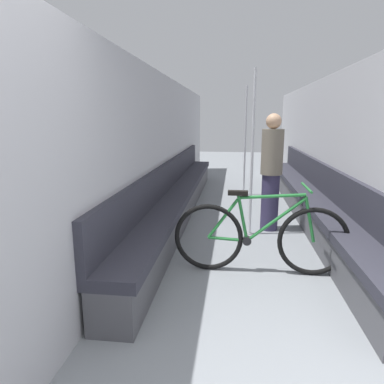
{
  "coord_description": "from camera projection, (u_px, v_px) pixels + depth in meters",
  "views": [
    {
      "loc": [
        -0.16,
        -1.19,
        1.57
      ],
      "look_at": [
        -0.64,
        2.66,
        0.73
      ],
      "focal_mm": 32.0,
      "sensor_mm": 36.0,
      "label": 1
    }
  ],
  "objects": [
    {
      "name": "wall_right",
      "position": [
        336.0,
        151.0,
        4.9
      ],
      "size": [
        0.1,
        11.08,
        2.21
      ],
      "primitive_type": "cube",
      "color": "#B2B2B7",
      "rests_on": "ground"
    },
    {
      "name": "grab_pole_near",
      "position": [
        252.0,
        157.0,
        4.52
      ],
      "size": [
        0.08,
        0.08,
        2.19
      ],
      "color": "gray",
      "rests_on": "ground"
    },
    {
      "name": "bench_seat_row_left",
      "position": [
        179.0,
        197.0,
        5.63
      ],
      "size": [
        0.43,
        6.67,
        0.89
      ],
      "color": "#4C4C51",
      "rests_on": "ground"
    },
    {
      "name": "passenger_standing",
      "position": [
        271.0,
        171.0,
        4.77
      ],
      "size": [
        0.3,
        0.3,
        1.63
      ],
      "rotation": [
        0.0,
        0.0,
        -1.97
      ],
      "color": "#332D4C",
      "rests_on": "ground"
    },
    {
      "name": "bicycle",
      "position": [
        260.0,
        237.0,
        3.49
      ],
      "size": [
        1.77,
        0.46,
        0.92
      ],
      "rotation": [
        0.0,
        0.0,
        -0.31
      ],
      "color": "black",
      "rests_on": "ground"
    },
    {
      "name": "wall_left",
      "position": [
        160.0,
        149.0,
        5.21
      ],
      "size": [
        0.1,
        11.08,
        2.21
      ],
      "primitive_type": "cube",
      "color": "#B2B2B7",
      "rests_on": "ground"
    },
    {
      "name": "bench_seat_row_right",
      "position": [
        310.0,
        200.0,
        5.38
      ],
      "size": [
        0.43,
        6.67,
        0.89
      ],
      "color": "#4C4C51",
      "rests_on": "ground"
    },
    {
      "name": "grab_pole_far",
      "position": [
        245.0,
        143.0,
        6.91
      ],
      "size": [
        0.08,
        0.08,
        2.19
      ],
      "color": "gray",
      "rests_on": "ground"
    }
  ]
}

